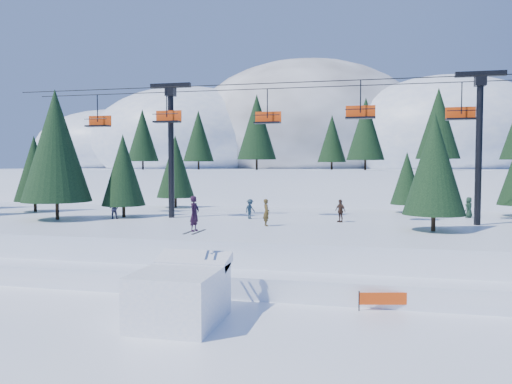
% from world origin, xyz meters
% --- Properties ---
extents(ground, '(160.00, 160.00, 0.00)m').
position_xyz_m(ground, '(0.00, 0.00, 0.00)').
color(ground, white).
rests_on(ground, ground).
extents(mid_shelf, '(70.00, 22.00, 2.50)m').
position_xyz_m(mid_shelf, '(0.00, 18.00, 1.25)').
color(mid_shelf, white).
rests_on(mid_shelf, ground).
extents(berm, '(70.00, 6.00, 1.10)m').
position_xyz_m(berm, '(0.00, 8.00, 0.55)').
color(berm, white).
rests_on(berm, ground).
extents(mountain_ridge, '(119.00, 60.28, 26.46)m').
position_xyz_m(mountain_ridge, '(-5.08, 73.37, 9.64)').
color(mountain_ridge, white).
rests_on(mountain_ridge, ground).
extents(jump_kicker, '(3.28, 4.46, 5.17)m').
position_xyz_m(jump_kicker, '(-1.74, 1.27, 1.21)').
color(jump_kicker, white).
rests_on(jump_kicker, ground).
extents(chairlift, '(46.00, 3.21, 10.28)m').
position_xyz_m(chairlift, '(1.91, 18.05, 9.32)').
color(chairlift, black).
rests_on(chairlift, mid_shelf).
extents(conifer_stand, '(62.72, 16.59, 9.76)m').
position_xyz_m(conifer_stand, '(1.40, 18.68, 6.94)').
color(conifer_stand, black).
rests_on(conifer_stand, mid_shelf).
extents(distant_skiers, '(27.14, 9.45, 1.80)m').
position_xyz_m(distant_skiers, '(-0.46, 18.02, 3.30)').
color(distant_skiers, '#243843').
rests_on(distant_skiers, mid_shelf).
extents(banner_near, '(2.79, 0.69, 0.90)m').
position_xyz_m(banner_near, '(6.83, 4.85, 0.54)').
color(banner_near, black).
rests_on(banner_near, ground).
extents(banner_far, '(2.86, 0.13, 0.90)m').
position_xyz_m(banner_far, '(11.88, 6.12, 0.54)').
color(banner_far, black).
rests_on(banner_far, ground).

